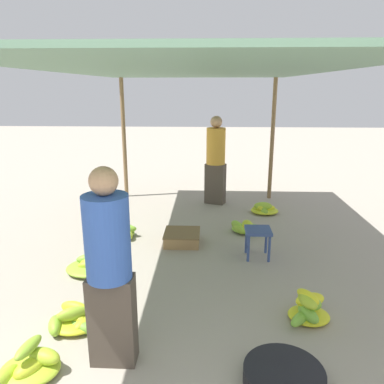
# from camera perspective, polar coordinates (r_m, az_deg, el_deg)

# --- Properties ---
(canopy_post_back_left) EXTENTS (0.08, 0.08, 2.40)m
(canopy_post_back_left) POSITION_cam_1_polar(r_m,az_deg,el_deg) (7.78, -10.32, 7.91)
(canopy_post_back_left) COLOR olive
(canopy_post_back_left) RESTS_ON ground
(canopy_post_back_right) EXTENTS (0.08, 0.08, 2.40)m
(canopy_post_back_right) POSITION_cam_1_polar(r_m,az_deg,el_deg) (7.70, 12.13, 7.73)
(canopy_post_back_right) COLOR olive
(canopy_post_back_right) RESTS_ON ground
(canopy_tarp) EXTENTS (3.39, 5.87, 0.04)m
(canopy_tarp) POSITION_cam_1_polar(r_m,az_deg,el_deg) (4.80, -0.07, 18.08)
(canopy_tarp) COLOR #567A60
(canopy_tarp) RESTS_ON canopy_post_front_left
(vendor_foreground) EXTENTS (0.37, 0.36, 1.67)m
(vendor_foreground) POSITION_cam_1_polar(r_m,az_deg,el_deg) (3.06, -12.52, -11.07)
(vendor_foreground) COLOR #4C4238
(vendor_foreground) RESTS_ON ground
(stool) EXTENTS (0.34, 0.34, 0.40)m
(stool) POSITION_cam_1_polar(r_m,az_deg,el_deg) (5.10, 10.02, -6.42)
(stool) COLOR #384C84
(stool) RESTS_ON ground
(basin_black) EXTENTS (0.63, 0.63, 0.13)m
(basin_black) POSITION_cam_1_polar(r_m,az_deg,el_deg) (3.31, 13.81, -25.65)
(basin_black) COLOR black
(basin_black) RESTS_ON ground
(banana_pile_left_0) EXTENTS (0.50, 0.47, 0.28)m
(banana_pile_left_0) POSITION_cam_1_polar(r_m,az_deg,el_deg) (3.53, -23.57, -23.18)
(banana_pile_left_0) COLOR #A9C82E
(banana_pile_left_0) RESTS_ON ground
(banana_pile_left_1) EXTENTS (0.46, 0.52, 0.21)m
(banana_pile_left_1) POSITION_cam_1_polar(r_m,az_deg,el_deg) (5.89, -10.65, -5.95)
(banana_pile_left_1) COLOR #84B935
(banana_pile_left_1) RESTS_ON ground
(banana_pile_left_2) EXTENTS (0.59, 0.52, 0.20)m
(banana_pile_left_2) POSITION_cam_1_polar(r_m,az_deg,el_deg) (4.93, -15.10, -10.82)
(banana_pile_left_2) COLOR #81B835
(banana_pile_left_2) RESTS_ON ground
(banana_pile_left_3) EXTENTS (0.52, 0.51, 0.23)m
(banana_pile_left_3) POSITION_cam_1_polar(r_m,az_deg,el_deg) (3.96, -17.38, -18.10)
(banana_pile_left_3) COLOR #99C231
(banana_pile_left_3) RESTS_ON ground
(banana_pile_right_0) EXTENTS (0.50, 0.57, 0.22)m
(banana_pile_right_0) POSITION_cam_1_polar(r_m,az_deg,el_deg) (6.96, 10.84, -2.49)
(banana_pile_right_0) COLOR #76B437
(banana_pile_right_0) RESTS_ON ground
(banana_pile_right_1) EXTENTS (0.46, 0.57, 0.31)m
(banana_pile_right_1) POSITION_cam_1_polar(r_m,az_deg,el_deg) (4.02, 17.29, -16.52)
(banana_pile_right_1) COLOR yellow
(banana_pile_right_1) RESTS_ON ground
(banana_pile_right_2) EXTENTS (0.54, 0.47, 0.20)m
(banana_pile_right_2) POSITION_cam_1_polar(r_m,az_deg,el_deg) (6.01, 8.12, -5.42)
(banana_pile_right_2) COLOR yellow
(banana_pile_right_2) RESTS_ON ground
(crate_near) EXTENTS (0.52, 0.52, 0.17)m
(crate_near) POSITION_cam_1_polar(r_m,az_deg,el_deg) (5.55, -1.52, -6.94)
(crate_near) COLOR #9E7A4C
(crate_near) RESTS_ON ground
(shopper_walking_mid) EXTENTS (0.47, 0.47, 1.71)m
(shopper_walking_mid) POSITION_cam_1_polar(r_m,az_deg,el_deg) (7.24, 3.63, 5.03)
(shopper_walking_mid) COLOR #4C4238
(shopper_walking_mid) RESTS_ON ground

